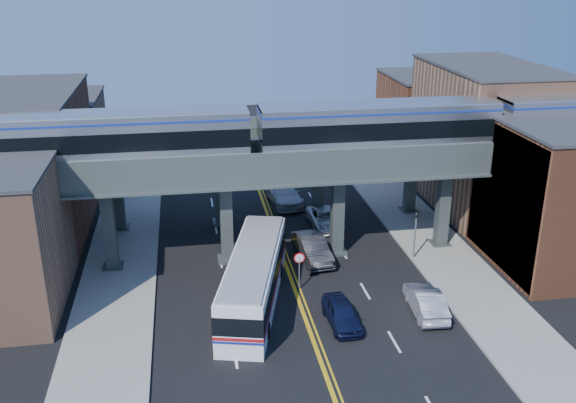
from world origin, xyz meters
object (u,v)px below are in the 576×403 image
at_px(transit_bus, 254,279).
at_px(car_lane_c, 325,219).
at_px(car_lane_a, 342,313).
at_px(car_lane_d, 284,193).
at_px(traffic_signal, 415,230).
at_px(transit_train, 378,126).
at_px(car_parked_curb, 426,301).
at_px(stop_sign, 299,265).
at_px(car_lane_b, 312,248).

bearing_deg(transit_bus, car_lane_c, -17.62).
relative_size(car_lane_a, car_lane_d, 0.70).
bearing_deg(car_lane_a, traffic_signal, 44.64).
xyz_separation_m(transit_train, car_lane_c, (-2.50, 4.98, -8.74)).
relative_size(car_lane_a, car_lane_c, 0.86).
bearing_deg(car_lane_d, traffic_signal, -65.98).
bearing_deg(transit_train, car_parked_curb, -86.01).
relative_size(transit_train, car_lane_d, 8.50).
height_order(transit_train, car_lane_d, transit_train).
xyz_separation_m(transit_bus, car_lane_c, (7.03, 11.28, -0.99)).
bearing_deg(stop_sign, car_lane_d, 84.60).
xyz_separation_m(car_lane_b, car_lane_c, (2.19, 5.74, -0.16)).
bearing_deg(transit_train, traffic_signal, -38.91).
distance_m(car_lane_a, car_lane_d, 20.52).
relative_size(car_lane_b, car_lane_c, 1.04).
xyz_separation_m(transit_bus, car_lane_b, (4.84, 5.54, -0.82)).
distance_m(transit_train, car_lane_a, 13.83).
xyz_separation_m(stop_sign, car_lane_b, (1.74, 4.24, -0.91)).
relative_size(traffic_signal, car_lane_d, 0.68).
height_order(transit_bus, car_lane_b, transit_bus).
bearing_deg(car_parked_curb, transit_train, -81.52).
relative_size(transit_train, car_lane_c, 10.37).
relative_size(transit_bus, car_parked_curb, 2.70).
relative_size(car_lane_b, car_parked_curb, 1.08).
height_order(transit_bus, car_parked_curb, transit_bus).
height_order(traffic_signal, car_lane_b, traffic_signal).
xyz_separation_m(traffic_signal, car_parked_curb, (-1.84, -7.21, -1.51)).
distance_m(stop_sign, car_lane_c, 10.77).
distance_m(traffic_signal, car_lane_b, 7.41).
relative_size(transit_bus, car_lane_c, 2.62).
xyz_separation_m(transit_train, car_lane_d, (-4.92, 10.87, -8.55)).
xyz_separation_m(transit_train, transit_bus, (-9.53, -6.30, -7.76)).
relative_size(transit_train, car_lane_b, 9.93).
height_order(stop_sign, car_lane_d, stop_sign).
relative_size(car_lane_c, car_parked_curb, 1.03).
bearing_deg(transit_bus, car_lane_a, -110.58).
height_order(stop_sign, car_lane_b, stop_sign).
xyz_separation_m(transit_bus, car_lane_d, (4.61, 17.17, -0.80)).
bearing_deg(stop_sign, car_lane_b, 67.72).
bearing_deg(transit_bus, stop_sign, -53.00).
distance_m(transit_train, car_lane_d, 14.68).
bearing_deg(car_parked_curb, car_lane_a, 9.21).
relative_size(stop_sign, car_lane_c, 0.53).
height_order(transit_train, transit_bus, transit_train).
bearing_deg(car_lane_b, car_lane_c, 63.10).
bearing_deg(car_lane_c, car_lane_d, 109.98).
bearing_deg(transit_bus, traffic_signal, -55.98).
distance_m(transit_bus, car_lane_a, 5.94).
distance_m(stop_sign, car_lane_a, 5.06).
xyz_separation_m(stop_sign, car_lane_d, (1.50, 15.87, -0.88)).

